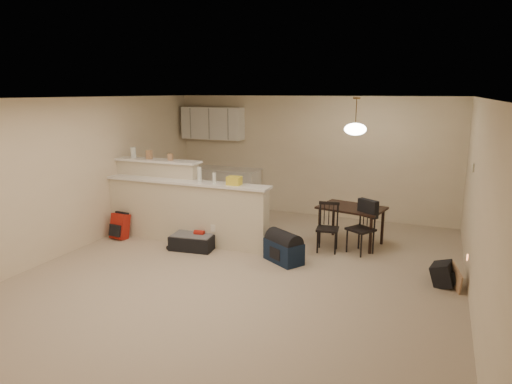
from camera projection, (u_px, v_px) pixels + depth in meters
The scene contains 20 objects.
room at pixel (244, 189), 6.41m from camera, with size 7.00×7.02×2.50m.
breakfast_bar at pixel (175, 206), 8.08m from camera, with size 3.08×0.58×1.39m.
upper_cabinets at pixel (213, 123), 10.08m from camera, with size 1.40×0.34×0.70m, color white.
kitchen_counter at pixel (219, 189), 10.20m from camera, with size 1.80×0.60×0.90m, color white.
thermostat at pixel (473, 167), 6.66m from camera, with size 0.02×0.12×0.12m, color beige.
jar at pixel (133, 153), 8.36m from camera, with size 0.10×0.10×0.20m, color silver.
cereal_box at pixel (149, 155), 8.24m from camera, with size 0.10×0.07×0.16m, color #AC7F58.
small_box at pixel (170, 157), 8.08m from camera, with size 0.08×0.06×0.12m, color #AC7F58.
bottle_a at pixel (199, 174), 7.67m from camera, with size 0.07×0.07×0.26m, color silver.
bottle_b at pixel (214, 178), 7.58m from camera, with size 0.06×0.06×0.18m, color silver.
bag_lump at pixel (234, 181), 7.45m from camera, with size 0.22×0.18×0.14m, color #AC7F58.
dining_table at pixel (352, 211), 7.80m from camera, with size 1.18×0.91×0.66m.
pendant_lamp at pixel (355, 129), 7.49m from camera, with size 0.36×0.36×0.62m.
dining_chair_near at pixel (328, 228), 7.47m from camera, with size 0.35×0.34×0.81m, color black, non-canonical shape.
dining_chair_far at pixel (361, 228), 7.37m from camera, with size 0.38×0.36×0.86m, color black, non-canonical shape.
suitcase at pixel (193, 242), 7.64m from camera, with size 0.71×0.46×0.24m, color black.
red_backpack at pixel (120, 226), 8.17m from camera, with size 0.30×0.19×0.45m, color #AD1E13.
navy_duffel at pixel (284, 251), 7.05m from camera, with size 0.62×0.34×0.34m, color #111E36.
black_daypack at pixel (443, 274), 6.21m from camera, with size 0.35×0.24×0.30m, color black.
cardboard_sheet at pixel (456, 279), 6.06m from camera, with size 0.40×0.02×0.30m, color #AC7F58.
Camera 1 is at (2.51, -5.74, 2.59)m, focal length 32.00 mm.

